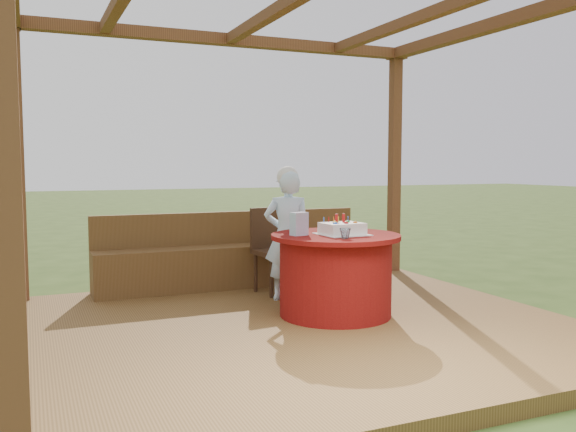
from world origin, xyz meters
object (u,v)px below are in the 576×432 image
Objects in this scene: bench at (235,262)px; gift_bag at (299,224)px; birthday_cake at (342,229)px; drinking_glass at (345,233)px; chair at (274,246)px; elderly_woman at (288,233)px; table at (335,274)px.

gift_bag is (0.08, -1.53, 0.55)m from bench.
birthday_cake is 0.28m from drinking_glass.
chair reaches higher than drinking_glass.
elderly_woman is at bearing 103.03° from birthday_cake.
birthday_cake is (0.44, -1.63, 0.50)m from bench.
chair is at bearing 87.56° from elderly_woman.
table is at bearing -83.59° from chair.
birthday_cake is (0.16, -1.18, 0.29)m from chair.
bench is 32.28× the size of drinking_glass.
drinking_glass is at bearing -103.76° from table.
gift_bag is (-0.37, 0.10, 0.05)m from birthday_cake.
table is 0.56m from gift_bag.
gift_bag reaches higher than drinking_glass.
chair is (0.28, -0.45, 0.22)m from bench.
birthday_cake is at bearing -53.52° from table.
table is 0.51m from drinking_glass.
gift_bag is (-0.20, -1.08, 0.33)m from chair.
bench is 2.30× the size of elderly_woman.
bench is 1.76m from birthday_cake.
elderly_woman reaches higher than birthday_cake.
elderly_woman is at bearing -92.44° from chair.
gift_bag reaches higher than table.
elderly_woman is (-0.02, -0.40, 0.18)m from chair.
chair is at bearing -58.43° from bench.
birthday_cake is (0.04, -0.05, 0.41)m from table.
chair is 4.40× the size of gift_bag.
bench is 1.98m from drinking_glass.
chair is 1.15m from gift_bag.
table is at bearing -22.08° from gift_bag.
birthday_cake is at bearing 66.54° from drinking_glass.
birthday_cake is at bearing -74.85° from bench.
drinking_glass is at bearing -113.46° from birthday_cake.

